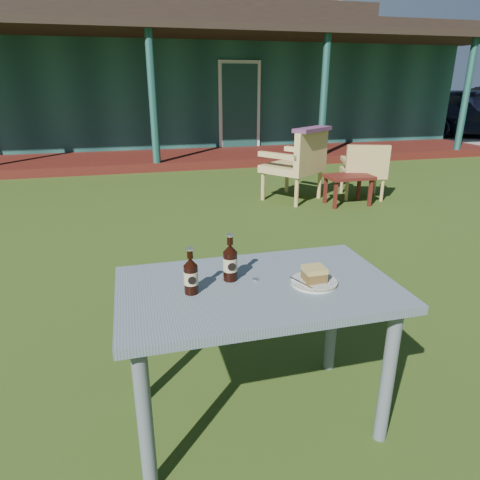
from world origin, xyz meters
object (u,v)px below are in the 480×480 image
object	(u,v)px
armchair_right	(364,168)
side_table	(348,180)
plate	(314,282)
cafe_table	(257,305)
cake_slice	(314,274)
cola_bottle_far	(191,275)
cola_bottle_near	(230,262)
car_near	(477,112)
armchair_left	(298,162)

from	to	relation	value
armchair_right	side_table	distance (m)	0.45
plate	cafe_table	bearing A→B (deg)	168.19
cake_slice	cola_bottle_far	world-z (taller)	cola_bottle_far
armchair_right	cola_bottle_near	bearing A→B (deg)	-127.44
car_near	armchair_right	xyz separation A→B (m)	(-6.90, -5.64, -0.29)
cake_slice	side_table	bearing A→B (deg)	59.50
plate	cake_slice	world-z (taller)	cake_slice
cola_bottle_far	cafe_table	bearing A→B (deg)	0.93
cola_bottle_far	armchair_left	bearing A→B (deg)	62.21
cake_slice	cola_bottle_far	distance (m)	0.53
armchair_left	side_table	xyz separation A→B (m)	(0.56, -0.39, -0.19)
car_near	cafe_table	size ratio (longest dim) A/B	3.52
cafe_table	side_table	distance (m)	4.13
plate	cola_bottle_near	size ratio (longest dim) A/B	0.95
cafe_table	cake_slice	distance (m)	0.29
side_table	plate	bearing A→B (deg)	-120.48
cafe_table	cola_bottle_far	xyz separation A→B (m)	(-0.29, -0.00, 0.18)
plate	armchair_right	world-z (taller)	armchair_right
car_near	armchair_right	distance (m)	8.92
car_near	armchair_right	world-z (taller)	car_near
cake_slice	armchair_right	world-z (taller)	cake_slice
plate	cola_bottle_near	bearing A→B (deg)	159.47
cafe_table	armchair_right	xyz separation A→B (m)	(2.66, 3.68, -0.19)
plate	armchair_left	xyz separation A→B (m)	(1.48, 3.87, -0.19)
cola_bottle_far	armchair_right	distance (m)	4.73
cafe_table	armchair_left	bearing A→B (deg)	65.66
plate	cola_bottle_far	xyz separation A→B (m)	(-0.53, 0.05, 0.07)
cafe_table	side_table	xyz separation A→B (m)	(2.29, 3.43, -0.28)
cafe_table	cola_bottle_near	bearing A→B (deg)	142.43
armchair_left	armchair_right	bearing A→B (deg)	-8.49
cake_slice	cola_bottle_near	distance (m)	0.37
cake_slice	car_near	bearing A→B (deg)	45.18
side_table	cola_bottle_near	bearing A→B (deg)	-125.52
side_table	cake_slice	bearing A→B (deg)	-120.50
plate	armchair_right	xyz separation A→B (m)	(2.41, 3.73, -0.30)
cafe_table	cake_slice	world-z (taller)	cake_slice
plate	armchair_right	bearing A→B (deg)	57.10
cola_bottle_near	cola_bottle_far	size ratio (longest dim) A/B	1.07
car_near	cola_bottle_far	distance (m)	13.56
car_near	armchair_left	world-z (taller)	car_near
cafe_table	side_table	world-z (taller)	cafe_table
armchair_left	armchair_right	distance (m)	0.94
cafe_table	car_near	bearing A→B (deg)	44.30
cola_bottle_near	cafe_table	bearing A→B (deg)	-37.57
cola_bottle_far	side_table	bearing A→B (deg)	53.10
car_near	cake_slice	world-z (taller)	car_near
armchair_left	armchair_right	size ratio (longest dim) A/B	1.25
cola_bottle_far	side_table	xyz separation A→B (m)	(2.58, 3.43, -0.46)
cafe_table	cola_bottle_far	size ratio (longest dim) A/B	5.98
side_table	cafe_table	bearing A→B (deg)	-123.74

